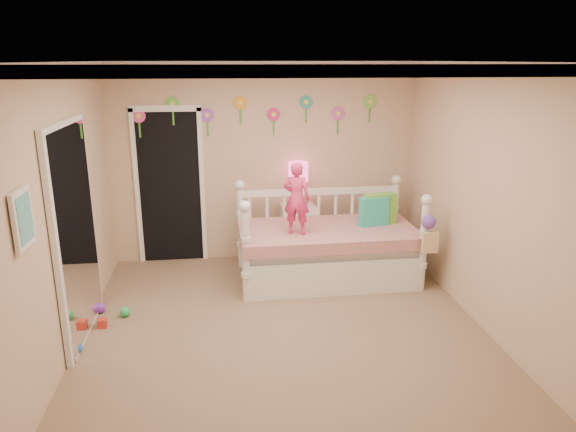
{
  "coord_description": "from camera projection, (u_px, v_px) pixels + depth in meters",
  "views": [
    {
      "loc": [
        -0.58,
        -4.66,
        2.62
      ],
      "look_at": [
        0.1,
        0.6,
        1.05
      ],
      "focal_mm": 33.06,
      "sensor_mm": 36.0,
      "label": 1
    }
  ],
  "objects": [
    {
      "name": "floor",
      "position": [
        286.0,
        335.0,
        5.25
      ],
      "size": [
        4.0,
        4.5,
        0.01
      ],
      "primitive_type": "cube",
      "color": "#7F684C",
      "rests_on": "ground"
    },
    {
      "name": "ceiling",
      "position": [
        285.0,
        62.0,
        4.51
      ],
      "size": [
        4.0,
        4.5,
        0.01
      ],
      "primitive_type": "cube",
      "color": "white",
      "rests_on": "floor"
    },
    {
      "name": "back_wall",
      "position": [
        265.0,
        163.0,
        7.02
      ],
      "size": [
        4.0,
        0.01,
        2.6
      ],
      "primitive_type": "cube",
      "color": "tan",
      "rests_on": "floor"
    },
    {
      "name": "left_wall",
      "position": [
        59.0,
        217.0,
        4.63
      ],
      "size": [
        0.01,
        4.5,
        2.6
      ],
      "primitive_type": "cube",
      "color": "tan",
      "rests_on": "floor"
    },
    {
      "name": "right_wall",
      "position": [
        490.0,
        202.0,
        5.12
      ],
      "size": [
        0.01,
        4.5,
        2.6
      ],
      "primitive_type": "cube",
      "color": "tan",
      "rests_on": "floor"
    },
    {
      "name": "crown_molding",
      "position": [
        285.0,
        66.0,
        4.52
      ],
      "size": [
        4.0,
        4.5,
        0.06
      ],
      "primitive_type": null,
      "color": "white",
      "rests_on": "ceiling"
    },
    {
      "name": "daybed",
      "position": [
        327.0,
        233.0,
        6.46
      ],
      "size": [
        2.19,
        1.19,
        1.18
      ],
      "primitive_type": null,
      "rotation": [
        0.0,
        0.0,
        0.01
      ],
      "color": "white",
      "rests_on": "floor"
    },
    {
      "name": "pillow_turquoise",
      "position": [
        374.0,
        211.0,
        6.48
      ],
      "size": [
        0.38,
        0.2,
        0.36
      ],
      "primitive_type": "cube",
      "rotation": [
        0.0,
        0.0,
        0.21
      ],
      "color": "#21A986",
      "rests_on": "daybed"
    },
    {
      "name": "pillow_lime",
      "position": [
        380.0,
        209.0,
        6.55
      ],
      "size": [
        0.43,
        0.23,
        0.38
      ],
      "primitive_type": "cube",
      "rotation": [
        0.0,
        0.0,
        0.22
      ],
      "color": "#6CBA38",
      "rests_on": "daybed"
    },
    {
      "name": "child",
      "position": [
        297.0,
        198.0,
        6.1
      ],
      "size": [
        0.37,
        0.31,
        0.85
      ],
      "primitive_type": "imported",
      "rotation": [
        0.0,
        0.0,
        2.76
      ],
      "color": "#ED356E",
      "rests_on": "daybed"
    },
    {
      "name": "nightstand",
      "position": [
        298.0,
        232.0,
        7.16
      ],
      "size": [
        0.47,
        0.36,
        0.75
      ],
      "primitive_type": "cube",
      "rotation": [
        0.0,
        0.0,
        0.04
      ],
      "color": "white",
      "rests_on": "floor"
    },
    {
      "name": "table_lamp",
      "position": [
        298.0,
        177.0,
        6.94
      ],
      "size": [
        0.26,
        0.26,
        0.58
      ],
      "color": "#E01D5F",
      "rests_on": "nightstand"
    },
    {
      "name": "closet_doorway",
      "position": [
        170.0,
        186.0,
        6.93
      ],
      "size": [
        0.9,
        0.04,
        2.07
      ],
      "primitive_type": "cube",
      "color": "black",
      "rests_on": "back_wall"
    },
    {
      "name": "flower_decals",
      "position": [
        257.0,
        114.0,
        6.81
      ],
      "size": [
        3.4,
        0.02,
        0.5
      ],
      "primitive_type": null,
      "color": "#B2668C",
      "rests_on": "back_wall"
    },
    {
      "name": "mirror_closet",
      "position": [
        76.0,
        233.0,
        4.99
      ],
      "size": [
        0.07,
        1.3,
        2.1
      ],
      "primitive_type": "cube",
      "color": "white",
      "rests_on": "left_wall"
    },
    {
      "name": "wall_picture",
      "position": [
        23.0,
        219.0,
        3.71
      ],
      "size": [
        0.05,
        0.34,
        0.42
      ],
      "primitive_type": "cube",
      "color": "white",
      "rests_on": "left_wall"
    },
    {
      "name": "hanging_bag",
      "position": [
        428.0,
        235.0,
        5.97
      ],
      "size": [
        0.2,
        0.16,
        0.36
      ],
      "primitive_type": null,
      "color": "beige",
      "rests_on": "daybed"
    },
    {
      "name": "toy_scatter",
      "position": [
        109.0,
        325.0,
        5.32
      ],
      "size": [
        1.2,
        1.49,
        0.11
      ],
      "primitive_type": null,
      "rotation": [
        0.0,
        0.0,
        0.35
      ],
      "color": "#996666",
      "rests_on": "floor"
    }
  ]
}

